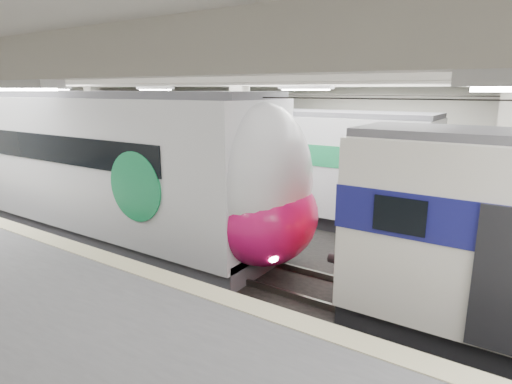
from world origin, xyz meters
The scene contains 3 objects.
station_hall centered at (0.00, -1.74, 3.24)m, with size 36.00×24.00×5.75m.
modern_emu centered at (-5.66, 0.00, 2.38)m, with size 15.23×3.14×4.84m.
far_train centered at (-3.44, 5.50, 2.14)m, with size 12.82×2.64×4.14m.
Camera 1 is at (5.70, -9.00, 4.88)m, focal length 30.00 mm.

